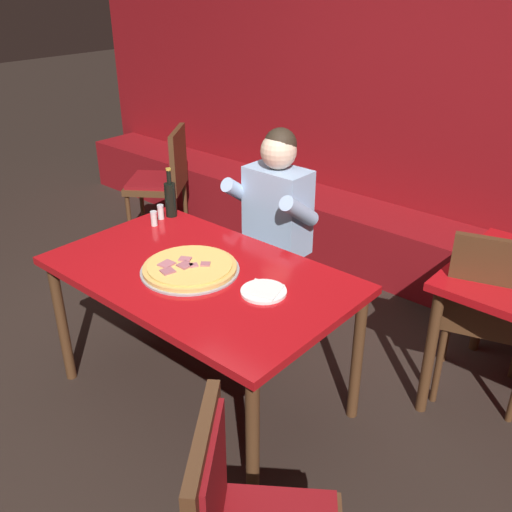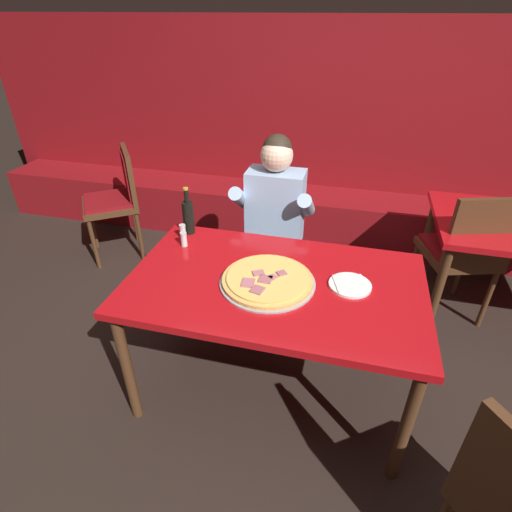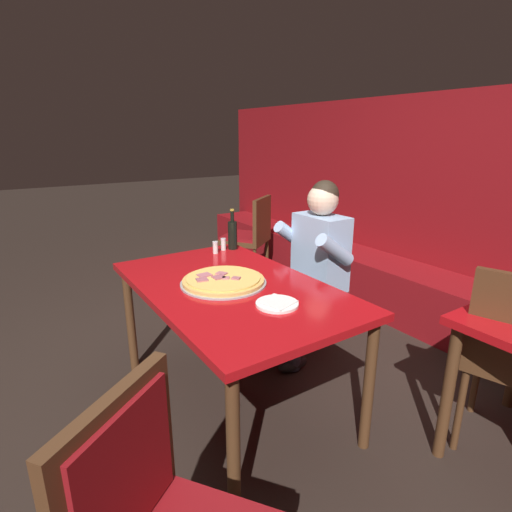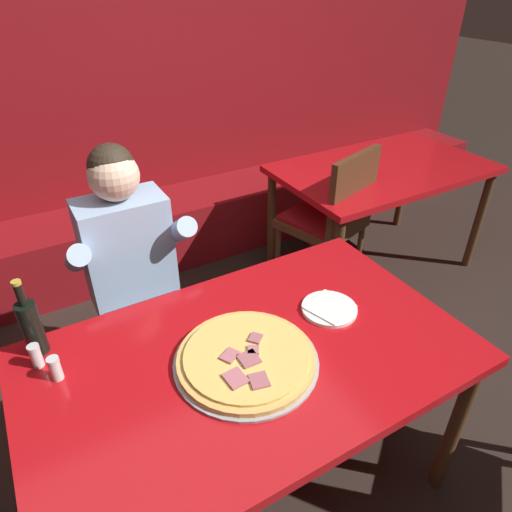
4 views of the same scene
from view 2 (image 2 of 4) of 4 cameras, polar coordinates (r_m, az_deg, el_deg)
ground_plane at (r=2.54m, az=2.28°, el=-17.78°), size 24.00×24.00×0.00m
booth_wall_panel at (r=3.93m, az=9.79°, el=16.99°), size 6.80×0.16×1.90m
booth_bench at (r=3.88m, az=8.33°, el=5.53°), size 6.46×0.48×0.46m
main_dining_table at (r=2.06m, az=2.69°, el=-5.27°), size 1.49×0.90×0.77m
pizza at (r=1.99m, az=1.64°, el=-3.48°), size 0.48×0.48×0.05m
plate_white_paper at (r=2.03m, az=13.29°, el=-4.03°), size 0.21×0.21×0.02m
beer_bottle at (r=2.43m, az=-9.65°, el=5.62°), size 0.07×0.07×0.29m
shaker_red_pepper_flakes at (r=2.41m, az=-10.41°, el=3.41°), size 0.04×0.04×0.09m
shaker_parmesan at (r=2.33m, az=-10.27°, el=2.28°), size 0.04×0.04×0.09m
diner_seated_blue_shirt at (r=2.70m, az=2.34°, el=4.72°), size 0.53×0.53×1.27m
dining_chair_far_left at (r=3.67m, az=-19.20°, el=8.26°), size 0.61×0.61×0.95m
dining_chair_by_booth at (r=2.99m, az=27.85°, el=1.02°), size 0.55×0.55×0.99m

